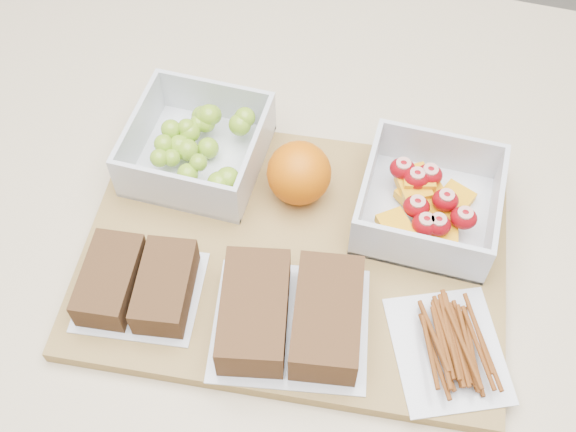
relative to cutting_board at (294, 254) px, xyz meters
name	(u,v)px	position (x,y,z in m)	size (l,w,h in m)	color
counter	(297,400)	(0.00, 0.01, -0.46)	(1.20, 0.90, 0.90)	beige
cutting_board	(294,254)	(0.00, 0.00, 0.00)	(0.42, 0.30, 0.02)	olive
grape_container	(200,146)	(-0.13, 0.08, 0.03)	(0.14, 0.14, 0.06)	silver
fruit_container	(428,203)	(0.12, 0.08, 0.03)	(0.14, 0.14, 0.06)	silver
orange	(299,173)	(-0.01, 0.07, 0.04)	(0.07, 0.07, 0.07)	#D96205
sandwich_bag_left	(138,284)	(-0.13, -0.09, 0.03)	(0.13, 0.12, 0.04)	silver
sandwich_bag_center	(291,315)	(0.02, -0.08, 0.03)	(0.17, 0.15, 0.04)	silver
pretzel_bag	(450,345)	(0.16, -0.07, 0.02)	(0.14, 0.15, 0.03)	silver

